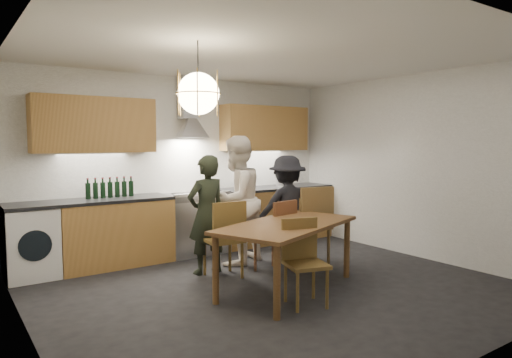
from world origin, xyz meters
TOP-DOWN VIEW (x-y plane):
  - ground at (0.00, 0.00)m, footprint 5.00×5.00m
  - room_shell at (0.00, 0.00)m, footprint 5.02×4.52m
  - counter_run at (0.02, 1.95)m, footprint 5.00×0.62m
  - range_stove at (0.00, 1.94)m, footprint 0.90×0.60m
  - wall_fixtures at (0.00, 2.07)m, footprint 4.30×0.54m
  - pendant_lamp at (-1.00, -0.10)m, footprint 0.43×0.43m
  - dining_table at (0.06, -0.15)m, footprint 1.97×1.45m
  - chair_back_left at (-0.29, 0.59)m, footprint 0.47×0.47m
  - chair_back_mid at (0.39, 0.42)m, footprint 0.48×0.48m
  - chair_back_right at (0.96, 0.44)m, footprint 0.56×0.56m
  - chair_front at (-0.07, -0.57)m, footprint 0.49×0.49m
  - person_left at (-0.36, 0.93)m, footprint 0.57×0.40m
  - person_mid at (0.18, 1.10)m, footprint 1.02×0.91m
  - person_right at (0.89, 0.89)m, footprint 1.04×0.76m
  - mixing_bowl at (0.88, 1.94)m, footprint 0.41×0.41m
  - stock_pot at (1.64, 1.94)m, footprint 0.29×0.29m
  - wine_bottles at (-1.21, 2.03)m, footprint 0.64×0.06m

SIDE VIEW (x-z plane):
  - ground at x=0.00m, z-range 0.00..0.00m
  - range_stove at x=0.00m, z-range -0.02..0.90m
  - counter_run at x=0.02m, z-range 0.00..0.90m
  - chair_front at x=-0.07m, z-range 0.06..0.92m
  - chair_back_mid at x=0.39m, z-range 0.07..0.98m
  - chair_back_left at x=-0.29m, z-range 0.07..1.01m
  - chair_back_right at x=0.96m, z-range 0.08..1.13m
  - dining_table at x=0.06m, z-range 0.29..1.03m
  - person_right at x=0.89m, z-range 0.00..1.45m
  - person_left at x=-0.36m, z-range 0.00..1.48m
  - person_mid at x=0.18m, z-range 0.00..1.72m
  - mixing_bowl at x=0.88m, z-range 0.90..0.99m
  - stock_pot at x=1.64m, z-range 0.90..1.05m
  - wine_bottles at x=-1.21m, z-range 0.90..1.17m
  - room_shell at x=0.00m, z-range 0.40..3.01m
  - wall_fixtures at x=0.00m, z-range 1.32..2.42m
  - pendant_lamp at x=-1.00m, z-range 1.75..2.45m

